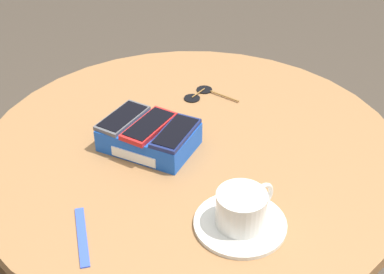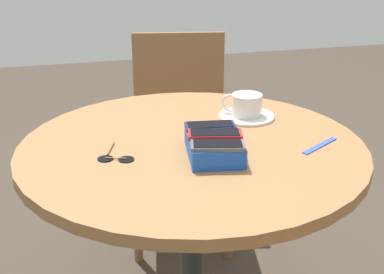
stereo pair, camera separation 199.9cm
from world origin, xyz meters
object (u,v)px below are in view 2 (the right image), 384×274
Objects in this scene: phone_red at (215,134)px; phone_gray at (218,145)px; saucer at (246,116)px; coffee_cup at (246,104)px; sunglasses at (115,158)px; round_table at (192,191)px; phone_box at (214,146)px; phone_navy at (210,126)px; chair_near_window at (180,133)px; lanyard_strap at (320,146)px.

phone_gray is at bearing 168.75° from phone_red.
saucer is 0.04m from coffee_cup.
sunglasses is (-0.20, 0.42, -0.04)m from coffee_cup.
round_table is at bearing 127.31° from coffee_cup.
phone_box is 0.07m from phone_navy.
chair_near_window is (0.94, -0.13, -0.34)m from phone_gray.
phone_red reaches higher than round_table.
phone_gray is 0.37m from saucer.
phone_navy is 0.25m from coffee_cup.
coffee_cup is at bearing -174.98° from chair_near_window.
phone_gray is at bearing 99.42° from lanyard_strap.
phone_red is 0.94m from chair_near_window.
coffee_cup reaches higher than phone_gray.
phone_red is 0.26m from sunglasses.
phone_red is 0.99× the size of lanyard_strap.
phone_box is at bearing -100.08° from sunglasses.
phone_gray is at bearing -170.85° from round_table.
saucer is at bearing 23.47° from lanyard_strap.
saucer is (0.16, -0.21, 0.15)m from round_table.
phone_red is 1.28× the size of coffee_cup.
chair_near_window is (0.63, 0.06, -0.33)m from coffee_cup.
saucer is 0.20× the size of chair_near_window.
phone_red reaches higher than saucer.
round_table is 6.81× the size of sunglasses.
chair_near_window is (0.87, -0.12, -0.34)m from phone_red.
phone_navy is 0.94× the size of lanyard_strap.
coffee_cup is 0.47m from sunglasses.
round_table is at bearing -78.63° from sunglasses.
phone_box is at bearing 144.62° from coffee_cup.
phone_red is 0.06m from phone_navy.
lanyard_strap is (-0.02, -0.29, -0.06)m from phone_red.
chair_near_window is (0.83, -0.37, -0.29)m from sunglasses.
lanyard_strap is at bearing -93.37° from phone_red.
coffee_cup is at bearing -35.38° from phone_box.
lanyard_strap is (-0.01, -0.29, -0.02)m from phone_box.
sunglasses is at bearing 94.70° from phone_navy.
round_table is at bearing 22.21° from phone_box.
phone_box is at bearing -157.79° from round_table.
sunglasses is (0.06, 0.54, 0.00)m from lanyard_strap.
round_table is at bearing 24.14° from phone_red.
phone_gray is at bearing -114.69° from sunglasses.
phone_red is 0.86× the size of saucer.
phone_gray reaches higher than sunglasses.
coffee_cup is (0.31, -0.19, -0.01)m from phone_gray.
phone_gray is at bearing 172.07° from chair_near_window.
chair_near_window is (0.79, -0.15, -0.14)m from round_table.
coffee_cup is 0.83× the size of sunglasses.
sunglasses is at bearing 115.42° from saucer.
chair_near_window reaches higher than round_table.
phone_box is 0.07m from phone_gray.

